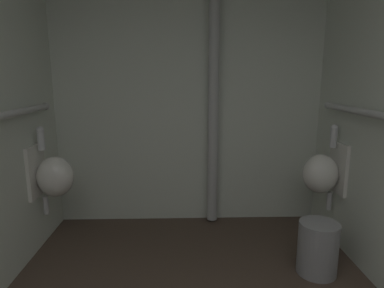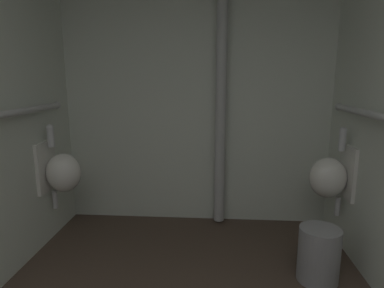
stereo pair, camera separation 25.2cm
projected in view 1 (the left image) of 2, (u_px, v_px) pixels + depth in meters
wall_back at (188, 86)px, 3.21m from camera, size 2.71×0.06×2.73m
urinal_left_mid at (53, 175)px, 2.76m from camera, size 0.32×0.30×0.76m
urinal_right_mid at (323, 172)px, 2.84m from camera, size 0.32×0.30×0.76m
standpipe_back_wall at (214, 86)px, 3.11m from camera, size 0.10×0.10×2.68m
waste_bin at (318, 248)px, 2.46m from camera, size 0.29×0.29×0.40m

